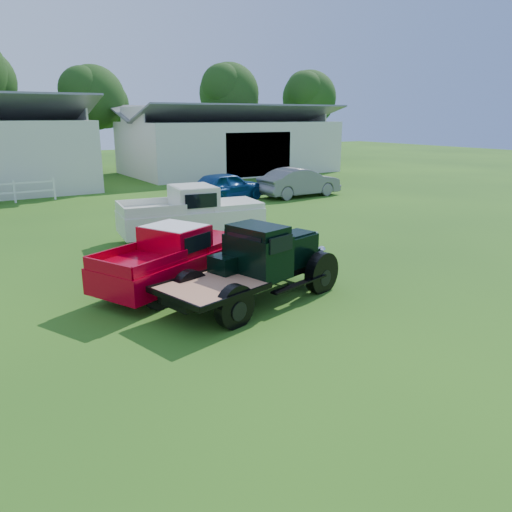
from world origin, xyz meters
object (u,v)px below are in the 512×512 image
red_pickup (173,257)px  misc_car_blue (226,186)px  white_pickup (191,214)px  vintage_flatbed (255,264)px  misc_car_grey (300,182)px

red_pickup → misc_car_blue: size_ratio=1.02×
white_pickup → vintage_flatbed: bearing=-94.0°
vintage_flatbed → white_pickup: white_pickup is taller
vintage_flatbed → red_pickup: vintage_flatbed is taller
vintage_flatbed → misc_car_grey: (11.11, 12.84, -0.15)m
vintage_flatbed → red_pickup: size_ratio=1.03×
red_pickup → white_pickup: white_pickup is taller
white_pickup → misc_car_blue: white_pickup is taller
vintage_flatbed → misc_car_grey: vintage_flatbed is taller
vintage_flatbed → white_pickup: bearing=63.8°
misc_car_blue → vintage_flatbed: bearing=141.1°
white_pickup → misc_car_grey: white_pickup is taller
white_pickup → misc_car_blue: size_ratio=1.17×
misc_car_blue → misc_car_grey: misc_car_grey is taller
white_pickup → misc_car_grey: size_ratio=1.10×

